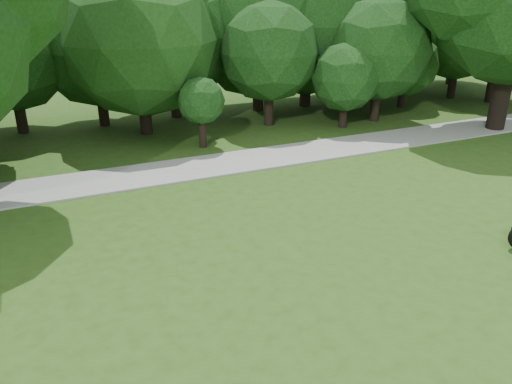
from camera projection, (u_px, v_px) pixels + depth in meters
ground at (422, 259)px, 11.55m from camera, size 100.00×100.00×0.00m
walkway at (273, 157)px, 18.29m from camera, size 60.00×2.20×0.06m
tree_line at (226, 36)px, 22.75m from camera, size 40.65×11.31×7.76m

